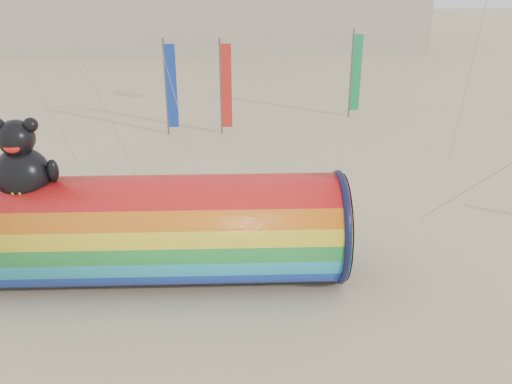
{
  "coord_description": "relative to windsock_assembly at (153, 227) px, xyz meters",
  "views": [
    {
      "loc": [
        -0.1,
        -15.16,
        9.69
      ],
      "look_at": [
        0.5,
        1.5,
        2.4
      ],
      "focal_mm": 40.0,
      "sensor_mm": 36.0,
      "label": 1
    }
  ],
  "objects": [
    {
      "name": "ground",
      "position": [
        2.67,
        -0.37,
        -1.77
      ],
      "size": [
        160.0,
        160.0,
        0.0
      ],
      "primitive_type": "plane",
      "color": "#CCB58C",
      "rests_on": "ground"
    },
    {
      "name": "windsock_assembly",
      "position": [
        0.0,
        0.0,
        0.0
      ],
      "size": [
        11.57,
        3.52,
        5.33
      ],
      "color": "red",
      "rests_on": "ground"
    },
    {
      "name": "festival_banners",
      "position": [
        3.57,
        15.83,
        0.87
      ],
      "size": [
        11.22,
        3.27,
        5.2
      ],
      "color": "#59595E",
      "rests_on": "ground"
    }
  ]
}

